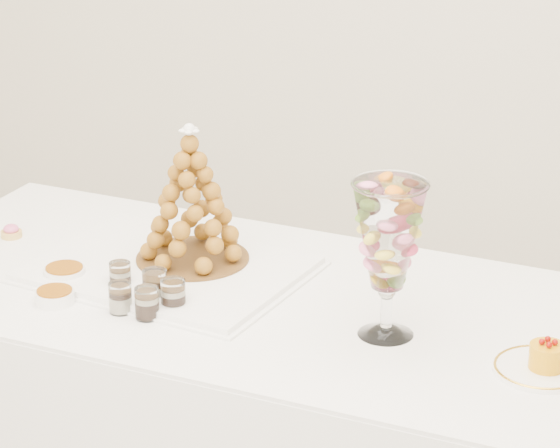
% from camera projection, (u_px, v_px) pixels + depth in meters
% --- Properties ---
extents(lace_tray, '(0.65, 0.52, 0.02)m').
position_uv_depth(lace_tray, '(168.00, 269.00, 3.10)').
color(lace_tray, white).
rests_on(lace_tray, buffet_table).
extents(macaron_vase, '(0.16, 0.16, 0.34)m').
position_uv_depth(macaron_vase, '(389.00, 238.00, 2.73)').
color(macaron_vase, white).
rests_on(macaron_vase, buffet_table).
extents(cake_plate, '(0.20, 0.20, 0.01)m').
position_uv_depth(cake_plate, '(541.00, 369.00, 2.65)').
color(cake_plate, white).
rests_on(cake_plate, buffet_table).
extents(pink_tart, '(0.05, 0.05, 0.03)m').
position_uv_depth(pink_tart, '(11.00, 232.00, 3.31)').
color(pink_tart, tan).
rests_on(pink_tart, buffet_table).
extents(verrine_a, '(0.05, 0.05, 0.07)m').
position_uv_depth(verrine_a, '(120.00, 276.00, 3.01)').
color(verrine_a, white).
rests_on(verrine_a, buffet_table).
extents(verrine_b, '(0.06, 0.06, 0.08)m').
position_uv_depth(verrine_b, '(155.00, 286.00, 2.95)').
color(verrine_b, white).
rests_on(verrine_b, buffet_table).
extents(verrine_c, '(0.06, 0.06, 0.07)m').
position_uv_depth(verrine_c, '(173.00, 296.00, 2.90)').
color(verrine_c, white).
rests_on(verrine_c, buffet_table).
extents(verrine_d, '(0.06, 0.06, 0.07)m').
position_uv_depth(verrine_d, '(120.00, 298.00, 2.90)').
color(verrine_d, white).
rests_on(verrine_d, buffet_table).
extents(verrine_e, '(0.06, 0.06, 0.07)m').
position_uv_depth(verrine_e, '(147.00, 303.00, 2.87)').
color(verrine_e, white).
rests_on(verrine_e, buffet_table).
extents(ramekin_back, '(0.10, 0.10, 0.03)m').
position_uv_depth(ramekin_back, '(65.00, 274.00, 3.06)').
color(ramekin_back, white).
rests_on(ramekin_back, buffet_table).
extents(ramekin_front, '(0.09, 0.09, 0.03)m').
position_uv_depth(ramekin_front, '(55.00, 297.00, 2.95)').
color(ramekin_front, white).
rests_on(ramekin_front, buffet_table).
extents(croquembouche, '(0.27, 0.27, 0.33)m').
position_uv_depth(croquembouche, '(191.00, 195.00, 3.07)').
color(croquembouche, brown).
rests_on(croquembouche, lace_tray).
extents(mousse_cake, '(0.07, 0.07, 0.06)m').
position_uv_depth(mousse_cake, '(547.00, 356.00, 2.64)').
color(mousse_cake, orange).
rests_on(mousse_cake, cake_plate).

